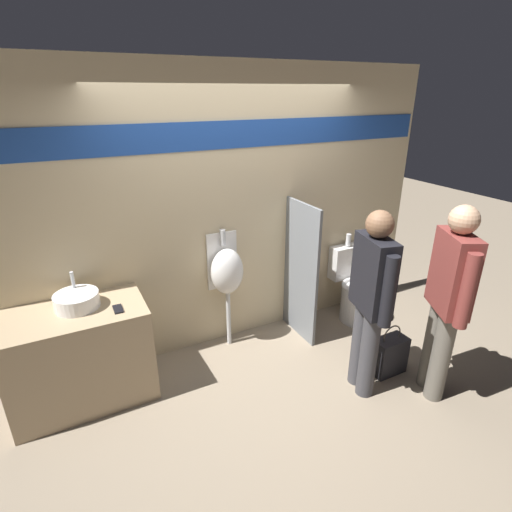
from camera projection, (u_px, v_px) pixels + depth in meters
The scene contains 11 objects.
ground_plane at pixel (264, 361), 3.89m from camera, with size 16.00×16.00×0.00m, color gray.
display_wall at pixel (236, 211), 3.86m from camera, with size 4.34×0.07×2.70m.
sink_counter at pixel (81, 356), 3.28m from camera, with size 1.09×0.61×0.84m.
sink_basin at pixel (77, 300), 3.17m from camera, with size 0.34×0.34×0.26m.
cell_phone at pixel (118, 309), 3.16m from camera, with size 0.07×0.14×0.01m.
divider_near_counter at pixel (301, 272), 4.09m from camera, with size 0.03×0.58×1.45m.
urinal_near_counter at pixel (227, 271), 3.87m from camera, with size 0.33×0.26×1.23m.
toilet at pixel (356, 292), 4.54m from camera, with size 0.42×0.59×0.95m.
person_in_vest at pixel (448, 297), 3.17m from camera, with size 0.36×0.53×1.68m.
person_with_lanyard at pixel (371, 298), 3.22m from camera, with size 0.28×0.55×1.63m.
shopping_bag at pixel (389, 355), 3.68m from camera, with size 0.32×0.18×0.50m.
Camera 1 is at (-1.54, -2.81, 2.45)m, focal length 28.00 mm.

